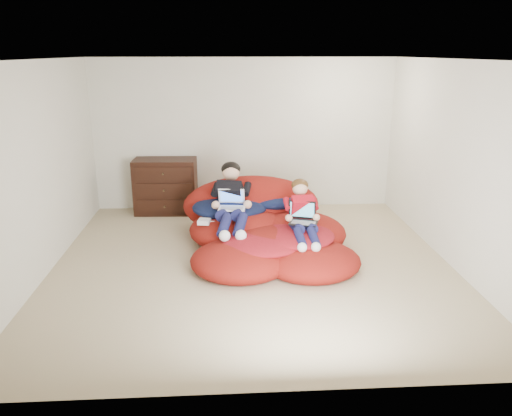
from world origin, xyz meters
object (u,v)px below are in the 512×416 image
(younger_boy, at_px, (302,211))
(laptop_white, at_px, (232,203))
(beanbag_pile, at_px, (264,230))
(older_boy, at_px, (232,197))
(laptop_black, at_px, (303,217))
(dresser, at_px, (166,186))

(younger_boy, bearing_deg, laptop_white, 158.09)
(beanbag_pile, xyz_separation_m, older_boy, (-0.44, 0.15, 0.43))
(younger_boy, xyz_separation_m, laptop_white, (-0.90, 0.36, 0.02))
(laptop_white, bearing_deg, laptop_black, -25.27)
(beanbag_pile, height_order, laptop_white, beanbag_pile)
(dresser, bearing_deg, older_boy, -55.01)
(dresser, bearing_deg, younger_boy, -45.47)
(laptop_white, xyz_separation_m, laptop_black, (0.90, -0.43, -0.07))
(younger_boy, bearing_deg, beanbag_pile, 145.18)
(dresser, height_order, younger_boy, younger_boy)
(older_boy, distance_m, younger_boy, 1.02)
(older_boy, height_order, laptop_white, older_boy)
(dresser, xyz_separation_m, laptop_white, (1.07, -1.64, 0.19))
(laptop_black, bearing_deg, beanbag_pile, 140.27)
(younger_boy, height_order, laptop_white, younger_boy)
(dresser, bearing_deg, laptop_black, -46.35)
(beanbag_pile, height_order, laptop_black, beanbag_pile)
(older_boy, relative_size, laptop_black, 3.22)
(laptop_white, bearing_deg, beanbag_pile, -5.11)
(older_boy, bearing_deg, laptop_black, -30.79)
(younger_boy, distance_m, laptop_black, 0.08)
(beanbag_pile, distance_m, laptop_white, 0.58)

